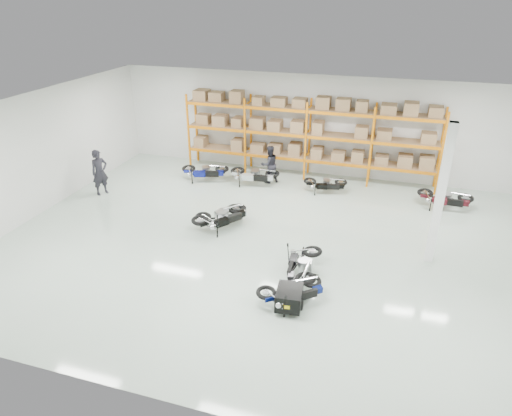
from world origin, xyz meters
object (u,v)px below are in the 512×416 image
(moto_touring_right, at_px, (302,261))
(moto_back_d, at_px, (446,195))
(moto_back_c, at_px, (326,181))
(trailer, at_px, (289,298))
(moto_silver_left, at_px, (224,212))
(moto_back_a, at_px, (205,169))
(person_left, at_px, (100,172))
(moto_back_b, at_px, (254,172))
(person_back, at_px, (269,164))
(moto_blue_centre, at_px, (293,288))
(moto_black_far_left, at_px, (221,214))

(moto_touring_right, distance_m, moto_back_d, 7.67)
(moto_back_c, bearing_deg, trailer, 171.09)
(moto_silver_left, bearing_deg, moto_touring_right, -171.44)
(moto_back_a, bearing_deg, moto_silver_left, -163.55)
(person_left, bearing_deg, moto_back_b, -34.24)
(moto_back_b, xyz_separation_m, moto_back_c, (3.16, 0.08, -0.09))
(person_back, bearing_deg, moto_back_d, 133.32)
(trailer, distance_m, moto_back_c, 8.09)
(moto_touring_right, distance_m, moto_back_b, 7.31)
(moto_blue_centre, distance_m, moto_back_b, 8.56)
(moto_blue_centre, height_order, trailer, moto_blue_centre)
(moto_touring_right, xyz_separation_m, moto_back_c, (-0.36, 6.49, -0.07))
(trailer, distance_m, moto_back_b, 8.75)
(moto_back_c, distance_m, person_back, 2.63)
(moto_blue_centre, relative_size, moto_black_far_left, 0.92)
(moto_silver_left, relative_size, moto_touring_right, 0.96)
(moto_silver_left, bearing_deg, moto_black_far_left, 134.71)
(moto_blue_centre, relative_size, moto_back_c, 1.06)
(moto_blue_centre, height_order, person_left, person_left)
(moto_back_b, xyz_separation_m, person_left, (-5.79, -2.86, 0.38))
(moto_black_far_left, xyz_separation_m, moto_touring_right, (3.39, -2.15, -0.01))
(moto_silver_left, xyz_separation_m, moto_back_b, (-0.12, 4.03, 0.05))
(moto_back_a, distance_m, person_left, 4.45)
(trailer, xyz_separation_m, moto_back_b, (-3.52, 8.01, 0.23))
(moto_silver_left, bearing_deg, moto_back_c, -82.89)
(moto_back_c, bearing_deg, moto_back_d, -103.67)
(trailer, height_order, moto_back_c, moto_back_c)
(moto_silver_left, xyz_separation_m, person_left, (-5.92, 1.17, 0.44))
(moto_back_a, height_order, moto_back_c, moto_back_a)
(moto_back_c, distance_m, person_left, 9.44)
(moto_back_b, height_order, moto_back_c, moto_back_b)
(moto_back_a, bearing_deg, moto_back_c, -102.41)
(moto_blue_centre, distance_m, moto_silver_left, 5.08)
(moto_back_d, bearing_deg, person_left, 104.27)
(moto_silver_left, xyz_separation_m, moto_back_a, (-2.37, 3.84, 0.03))
(moto_touring_right, height_order, moto_back_c, moto_touring_right)
(trailer, distance_m, person_left, 10.66)
(moto_blue_centre, relative_size, moto_back_b, 0.89)
(moto_back_a, relative_size, moto_back_d, 1.01)
(moto_back_d, bearing_deg, moto_touring_right, 148.13)
(trailer, height_order, person_left, person_left)
(moto_black_far_left, distance_m, moto_touring_right, 4.01)
(moto_blue_centre, xyz_separation_m, moto_back_a, (-5.81, 7.58, 0.04))
(trailer, bearing_deg, person_back, 103.50)
(moto_blue_centre, height_order, moto_back_c, moto_blue_centre)
(moto_back_a, bearing_deg, moto_blue_centre, -157.85)
(moto_silver_left, xyz_separation_m, moto_touring_right, (3.39, -2.38, 0.02))
(moto_touring_right, xyz_separation_m, moto_back_b, (-3.52, 6.41, 0.03))
(moto_blue_centre, height_order, moto_back_d, moto_back_d)
(moto_touring_right, distance_m, trailer, 1.61)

